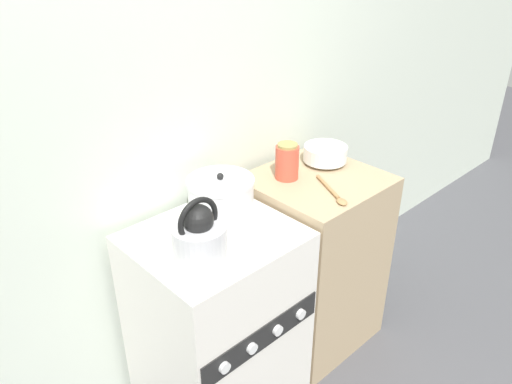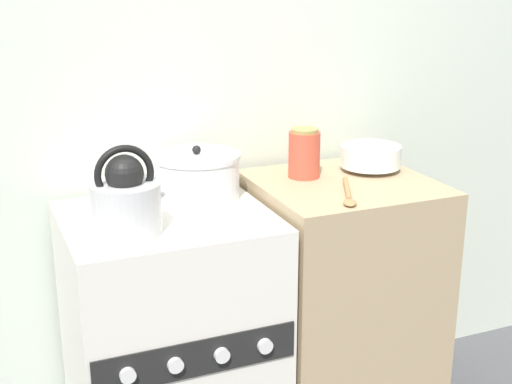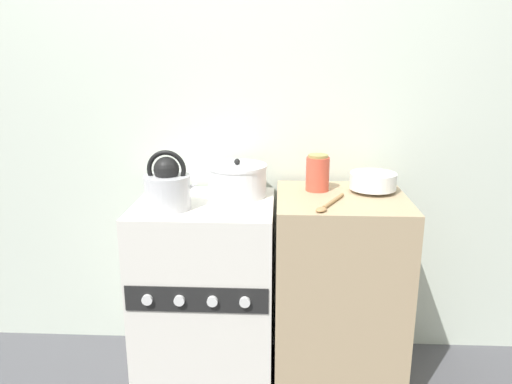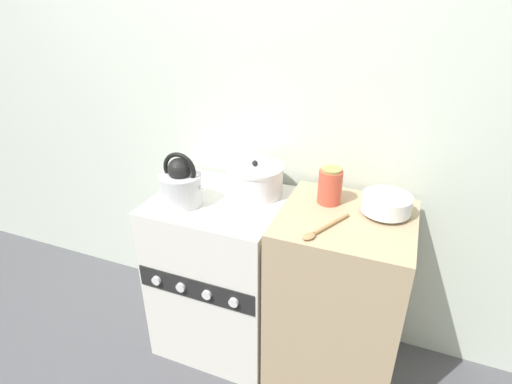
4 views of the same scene
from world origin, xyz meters
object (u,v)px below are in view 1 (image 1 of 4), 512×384
Objects in this scene: stove at (218,322)px; enamel_bowl at (325,154)px; kettle at (200,238)px; cooking_pot at (221,195)px; storage_jar at (287,161)px.

enamel_bowl is (0.75, 0.08, 0.52)m from stove.
kettle is 1.22× the size of enamel_bowl.
cooking_pot is at bearing 38.43° from kettle.
stove is at bearing 35.48° from kettle.
cooking_pot is at bearing 41.11° from stove.
storage_jar is (0.37, -0.02, 0.04)m from cooking_pot.
enamel_bowl is at bearing -4.10° from storage_jar.
kettle is at bearing -168.67° from enamel_bowl.
storage_jar is at bearing 11.02° from stove.
kettle is 0.92× the size of cooking_pot.
cooking_pot reaches higher than enamel_bowl.
cooking_pot is 1.34× the size of enamel_bowl.
enamel_bowl is at bearing 11.33° from kettle.
storage_jar is (0.50, 0.10, 0.55)m from stove.
kettle is at bearing -163.04° from storage_jar.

